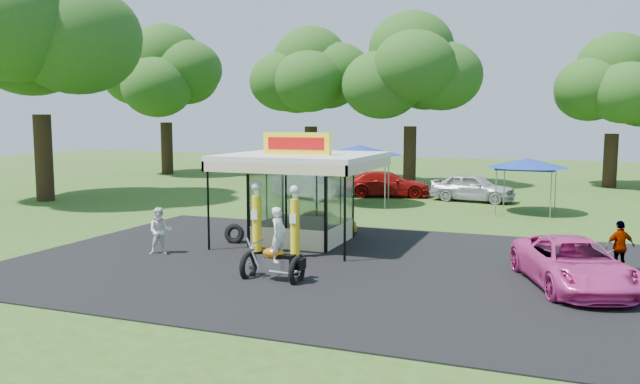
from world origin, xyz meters
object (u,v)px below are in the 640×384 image
Objects in this scene: gas_station_kiosk at (302,196)px; gas_pump_right at (295,223)px; bg_car_c at (473,187)px; a_frame_sign at (617,282)px; spectator_west at (160,231)px; gas_pump_left at (257,219)px; kiosk_car at (323,221)px; bg_car_b at (387,184)px; pink_sedan at (573,264)px; spectator_east_b at (620,247)px; tent_east at (527,163)px; bg_car_a at (309,186)px; tent_west at (359,151)px; motorcycle at (276,252)px.

gas_station_kiosk reaches higher than gas_pump_right.
a_frame_sign is at bearing -152.70° from bg_car_c.
gas_pump_right is 1.51× the size of spectator_west.
bg_car_c reaches higher than a_frame_sign.
gas_pump_left is 11.34m from a_frame_sign.
bg_car_b is at bearing 3.19° from kiosk_car.
pink_sedan is 0.94× the size of bg_car_b.
gas_pump_right reaches higher than spectator_east_b.
tent_east is (8.21, 13.42, 1.27)m from gas_pump_left.
gas_station_kiosk reaches higher than bg_car_a.
tent_west reaches higher than gas_pump_right.
gas_pump_right is 0.88× the size of kiosk_car.
tent_west is at bearing 157.58° from bg_car_b.
spectator_east_b is 12.37m from tent_east.
kiosk_car is (-0.00, 2.21, -1.30)m from gas_station_kiosk.
pink_sedan is 3.09× the size of spectator_east_b.
bg_car_c is 1.20× the size of tent_east.
pink_sedan is 14.47m from tent_east.
spectator_east_b reaches higher than kiosk_car.
gas_pump_right is 0.53× the size of bg_car_a.
bg_car_b is at bearing 81.97° from tent_west.
gas_pump_right reaches higher than bg_car_c.
motorcycle is at bearing -141.29° from bg_car_a.
kiosk_car is at bearing 90.00° from gas_station_kiosk.
kiosk_car is at bearing -81.98° from tent_west.
motorcycle is at bearing -52.92° from spectator_west.
gas_pump_right is 17.47m from bg_car_c.
bg_car_b is (-1.49, 17.52, -0.43)m from gas_pump_right.
gas_pump_right is at bearing 106.16° from motorcycle.
gas_station_kiosk is 10.04m from pink_sedan.
tent_east reaches higher than kiosk_car.
tent_west is at bearing 98.47° from gas_pump_right.
kiosk_car is 10.89m from pink_sedan.
bg_car_c is (5.15, 16.98, -0.41)m from gas_pump_left.
gas_station_kiosk reaches higher than motorcycle.
bg_car_c is (-6.07, 18.48, 0.37)m from a_frame_sign.
bg_car_a is at bearing 110.24° from gas_pump_right.
gas_pump_left reaches higher than pink_sedan.
motorcycle reaches higher than pink_sedan.
spectator_east_b is (0.30, 3.13, 0.36)m from a_frame_sign.
kiosk_car is (-1.48, 7.72, -0.39)m from motorcycle.
gas_pump_right is at bearing -3.84° from gas_pump_left.
kiosk_car is at bearing -43.36° from spectator_east_b.
gas_pump_right is 17.58m from bg_car_b.
tent_west is at bearing 107.16° from pink_sedan.
tent_east is (7.51, 8.80, 2.01)m from kiosk_car.
a_frame_sign is (11.22, -1.51, -0.78)m from gas_pump_left.
spectator_west is at bearing 163.99° from motorcycle.
bg_car_a is 1.01× the size of tent_west.
gas_pump_left is 1.13× the size of motorcycle.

